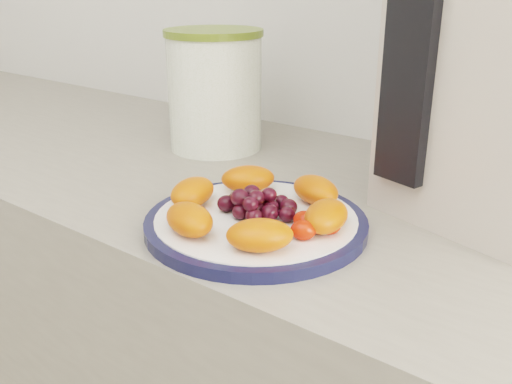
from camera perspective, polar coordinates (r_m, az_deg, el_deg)
The scene contains 6 objects.
plate_rim at distance 0.72m, azimuth 0.00°, elevation -3.14°, with size 0.28×0.28×0.01m, color #101434.
plate_face at distance 0.72m, azimuth 0.00°, elevation -3.07°, with size 0.26×0.26×0.02m, color white.
canister at distance 1.04m, azimuth -4.12°, elevation 9.78°, with size 0.17×0.17×0.20m, color #536C1B.
canister_lid at distance 1.02m, azimuth -4.28°, elevation 15.61°, with size 0.17×0.17×0.01m, color #586921.
appliance_panel at distance 0.72m, azimuth 15.13°, elevation 12.08°, with size 0.07×0.02×0.29m, color black.
fruit_plate at distance 0.71m, azimuth 0.22°, elevation -1.26°, with size 0.24×0.24×0.04m.
Camera 1 is at (0.46, 0.52, 1.21)m, focal length 40.00 mm.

